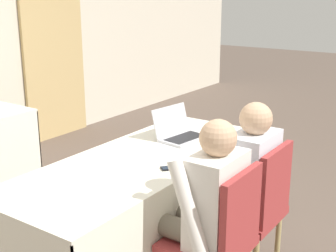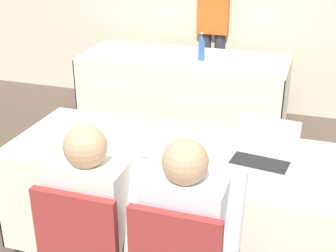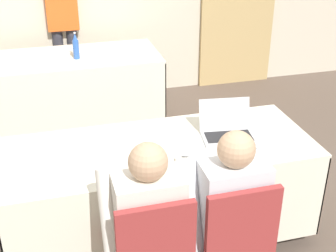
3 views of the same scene
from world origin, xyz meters
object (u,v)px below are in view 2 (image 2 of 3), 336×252
Objects in this scene: person_checkered_shirt at (98,213)px; person_red_shirt at (214,27)px; chair_near_left at (91,252)px; water_bottle at (201,48)px; person_white_shirt at (189,231)px; cell_phone at (154,171)px; laptop at (262,155)px.

person_checkered_shirt is 0.74× the size of person_red_shirt.
chair_near_left is 0.57× the size of person_red_shirt.
water_bottle is at bearing -87.17° from person_checkered_shirt.
cell_phone is at bearing -49.40° from person_white_shirt.
person_white_shirt reaches higher than cell_phone.
cell_phone is at bearing -82.96° from person_red_shirt.
cell_phone is 0.15× the size of chair_near_left.
water_bottle is (-0.83, 1.90, 0.08)m from laptop.
laptop reaches higher than chair_near_left.
cell_phone is 0.12× the size of person_checkered_shirt.
cell_phone is 2.21m from water_bottle.
chair_near_left is 0.50m from person_white_shirt.
chair_near_left is at bearing -86.76° from person_red_shirt.
chair_near_left is (-0.71, -0.72, -0.29)m from laptop.
water_bottle is 0.23× the size of person_white_shirt.
person_white_shirt reaches higher than chair_near_left.
laptop is at bearing -71.44° from person_red_shirt.
person_red_shirt is (-0.19, 3.41, 0.40)m from chair_near_left.
person_white_shirt is (-0.25, -0.62, -0.13)m from laptop.
person_white_shirt is at bearing -180.00° from person_checkered_shirt.
laptop is at bearing -111.65° from person_white_shirt.
water_bottle is (-0.30, 2.18, 0.12)m from cell_phone.
water_bottle is at bearing -85.27° from person_red_shirt.
person_red_shirt is at bearing 94.65° from water_bottle.
laptop is at bearing -66.32° from water_bottle.
laptop is 1.46× the size of water_bottle.
person_red_shirt is at bearing -86.74° from person_checkered_shirt.
person_white_shirt is at bearing -104.07° from laptop.
cell_phone is at bearing -117.28° from person_checkered_shirt.
person_checkered_shirt reaches higher than water_bottle.
person_checkered_shirt is 1.00× the size of person_white_shirt.
water_bottle is at bearing -76.87° from person_white_shirt.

